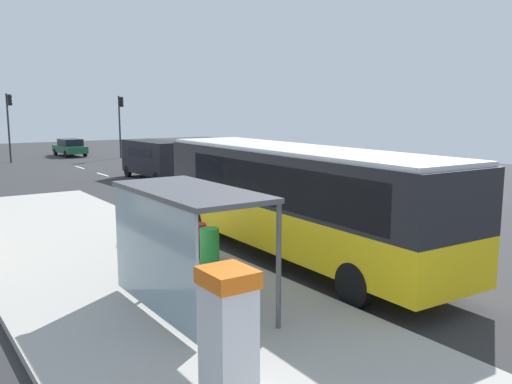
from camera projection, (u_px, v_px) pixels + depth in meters
ground_plane at (165, 196)px, 26.56m from camera, size 56.00×92.00×0.04m
sidewalk_platform at (134, 282)px, 13.19m from camera, size 6.20×30.00×0.18m
lane_stripe_seg_1 at (413, 270)px, 14.45m from camera, size 0.16×2.20×0.01m
lane_stripe_seg_2 at (296, 234)px, 18.53m from camera, size 0.16×2.20×0.01m
lane_stripe_seg_3 at (222, 211)px, 22.61m from camera, size 0.16×2.20×0.01m
lane_stripe_seg_4 at (170, 195)px, 26.69m from camera, size 0.16×2.20×0.01m
lane_stripe_seg_5 at (132, 184)px, 30.77m from camera, size 0.16×2.20×0.01m
lane_stripe_seg_6 at (103, 175)px, 34.86m from camera, size 0.16×2.20×0.01m
lane_stripe_seg_7 at (80, 167)px, 38.94m from camera, size 0.16×2.20×0.01m
bus at (295, 196)px, 15.23m from camera, size 2.85×11.08×3.21m
white_van at (155, 157)px, 32.57m from camera, size 2.24×5.29×2.30m
sedan_near at (70, 147)px, 47.94m from camera, size 1.99×4.47×1.52m
ticket_machine at (228, 334)px, 7.57m from camera, size 0.66×0.76×1.94m
recycling_bin_green at (210, 246)px, 14.43m from camera, size 0.52×0.52×0.95m
recycling_bin_red at (197, 240)px, 15.00m from camera, size 0.52×0.52×0.95m
traffic_light_near_side at (120, 117)px, 45.88m from camera, size 0.49×0.28×5.23m
traffic_light_far_side at (9, 117)px, 41.74m from camera, size 0.49×0.28×5.34m
bus_shelter at (176, 219)px, 10.86m from camera, size 1.80×4.00×2.50m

